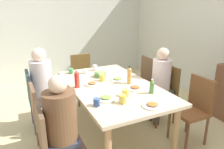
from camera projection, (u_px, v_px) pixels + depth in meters
ground_plane at (112, 133)px, 3.09m from camera, size 6.73×6.73×0.00m
wall_left at (61, 26)px, 5.14m from camera, size 0.12×4.66×2.60m
dining_table at (112, 90)px, 2.88m from camera, size 1.83×1.07×0.75m
chair_0 at (194, 106)px, 2.78m from camera, size 0.40×0.40×0.90m
chair_1 at (143, 79)px, 3.83m from camera, size 0.40×0.40×0.90m
chair_2 at (164, 90)px, 3.30m from camera, size 0.40×0.40×0.90m
person_2 at (160, 80)px, 3.21m from camera, size 0.30×0.30×1.20m
chair_3 at (54, 144)px, 2.03m from camera, size 0.40×0.40×0.90m
person_3 at (62, 123)px, 2.00m from camera, size 0.31×0.31×1.19m
chair_4 at (44, 115)px, 2.55m from camera, size 0.40×0.40×0.90m
chair_5 at (38, 97)px, 3.07m from camera, size 0.40×0.40×0.90m
person_5 at (43, 82)px, 3.04m from camera, size 0.30×0.30×1.23m
chair_6 at (83, 75)px, 4.04m from camera, size 0.40×0.40×0.90m
plate_0 at (152, 105)px, 2.24m from camera, size 0.23×0.23×0.04m
plate_1 at (106, 98)px, 2.41m from camera, size 0.23×0.23×0.04m
plate_2 at (92, 84)px, 2.85m from camera, size 0.20×0.20×0.04m
plate_3 at (135, 88)px, 2.71m from camera, size 0.22×0.22×0.04m
plate_4 at (118, 79)px, 3.04m from camera, size 0.24×0.24×0.04m
bowl_0 at (100, 74)px, 3.17m from camera, size 0.18×0.18×0.09m
cup_0 at (102, 78)px, 2.99m from camera, size 0.11×0.08×0.10m
cup_1 at (123, 99)px, 2.31m from camera, size 0.12×0.08×0.09m
cup_2 at (97, 102)px, 2.25m from camera, size 0.11×0.07×0.08m
cup_3 at (85, 71)px, 3.33m from camera, size 0.11×0.07×0.07m
cup_4 at (125, 93)px, 2.49m from camera, size 0.12×0.08×0.08m
cup_5 at (71, 71)px, 3.34m from camera, size 0.11×0.08×0.08m
cup_6 at (95, 68)px, 3.49m from camera, size 0.11×0.07×0.09m
bottle_0 at (152, 87)px, 2.56m from camera, size 0.06×0.06×0.18m
bottle_1 at (77, 79)px, 2.73m from camera, size 0.07×0.07×0.24m
bottle_2 at (129, 75)px, 2.87m from camera, size 0.06×0.06×0.25m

